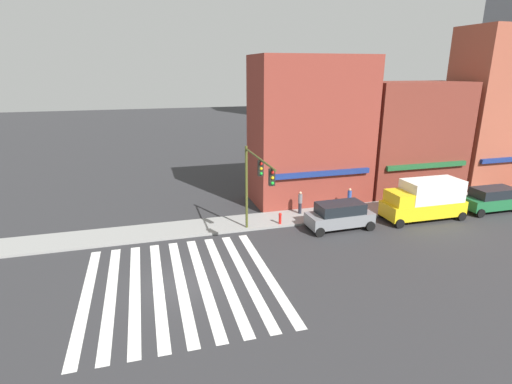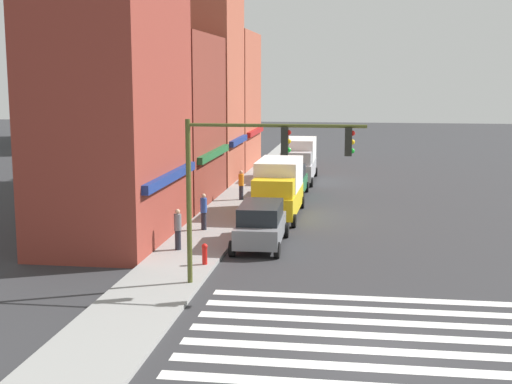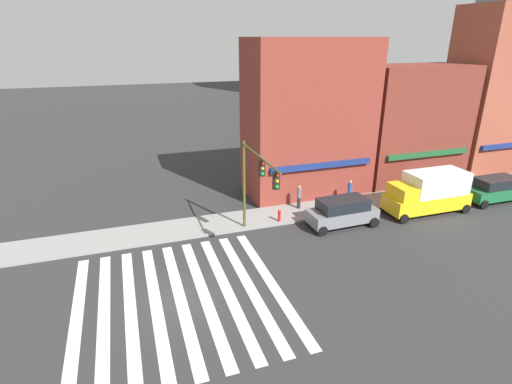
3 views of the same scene
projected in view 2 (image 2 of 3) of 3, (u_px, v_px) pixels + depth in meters
name	position (u px, v px, depth m)	size (l,w,h in m)	color
ground_plane	(373.00, 351.00, 19.61)	(200.00, 200.00, 0.00)	#2D2D30
sidewalk_left	(111.00, 335.00, 20.65)	(120.00, 3.00, 0.15)	gray
crosswalk_stripes	(373.00, 351.00, 19.61)	(9.98, 10.80, 0.01)	silver
storefront_row	(184.00, 100.00, 45.12)	(36.17, 5.30, 14.63)	maroon
traffic_signal	(254.00, 165.00, 24.64)	(0.32, 6.26, 6.02)	#474C1E
suv_grey	(261.00, 224.00, 31.51)	(4.75, 2.12, 1.94)	slate
box_truck_yellow	(278.00, 187.00, 38.27)	(6.22, 2.42, 3.04)	yellow
suv_green	(290.00, 181.00, 44.65)	(4.72, 2.12, 1.94)	#1E6638
box_truck_silver	(299.00, 159.00, 51.34)	(6.20, 2.42, 3.04)	#B7B7BC
pedestrian_orange_vest	(241.00, 184.00, 42.75)	(0.32, 0.32, 1.77)	#23232D
pedestrian_blue_shirt	(204.00, 211.00, 34.32)	(0.32, 0.32, 1.77)	#23232D
pedestrian_grey_coat	(178.00, 229.00, 30.34)	(0.32, 0.32, 1.77)	#23232D
fire_hydrant	(205.00, 253.00, 28.02)	(0.24, 0.24, 0.84)	red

